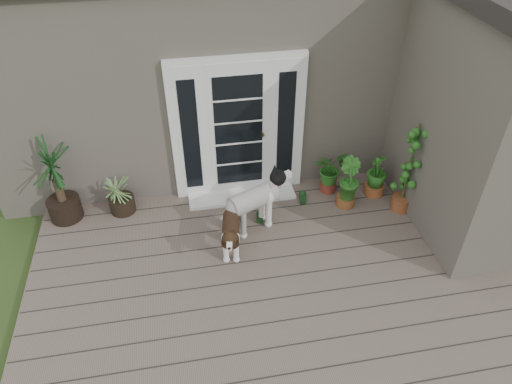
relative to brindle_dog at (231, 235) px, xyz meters
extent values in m
cube|color=#6B5B4C|center=(0.51, -0.87, -0.36)|extent=(6.20, 4.60, 0.12)
cube|color=#665E54|center=(0.51, 3.38, 1.13)|extent=(7.40, 4.00, 3.10)
cube|color=#665E54|center=(3.41, 0.23, 1.13)|extent=(1.60, 2.40, 3.10)
cube|color=white|center=(0.31, 1.33, 0.77)|extent=(1.90, 0.14, 2.15)
cube|color=white|center=(0.31, 1.13, -0.28)|extent=(1.60, 0.40, 0.05)
imported|color=#185418|center=(1.65, 1.06, -0.01)|extent=(0.64, 0.64, 0.58)
imported|color=#1A5C1A|center=(1.80, 0.67, -0.01)|extent=(0.44, 0.44, 0.58)
imported|color=#1A5C20|center=(2.32, 0.86, -0.02)|extent=(0.50, 0.50, 0.56)
camera|label=1|loc=(-0.49, -4.44, 4.21)|focal=33.25mm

